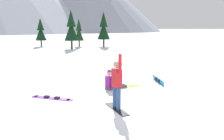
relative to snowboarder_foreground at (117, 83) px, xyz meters
name	(u,v)px	position (x,y,z in m)	size (l,w,h in m)	color
ground_plane	(159,115)	(1.39, -0.58, -0.96)	(800.00, 800.00, 0.00)	white
snowboarder_foreground	(117,83)	(0.00, 0.00, 0.00)	(0.84, 1.48, 2.02)	black
snowboarder_midground	(113,82)	(-0.08, 2.85, -0.63)	(1.73, 1.20, 0.95)	#4C4C51
loose_snowboard_near_right	(158,80)	(2.36, 4.15, -0.81)	(0.27, 1.88, 0.28)	#1E8CD8
loose_snowboard_far_spare	(52,98)	(-2.62, 1.37, -0.93)	(1.89, 0.86, 0.09)	#993FD8
pine_tree_short	(104,28)	(-0.87, 27.34, 1.85)	(1.88, 1.88, 5.16)	#472D19
pine_tree_tall	(71,28)	(-5.12, 23.87, 1.87)	(1.89, 1.89, 5.19)	#472D19
pine_tree_young	(79,32)	(-4.60, 28.03, 1.31)	(1.43, 1.43, 4.17)	#472D19
pine_tree_leaning	(41,31)	(-10.38, 28.19, 1.38)	(1.67, 1.67, 4.29)	#472D19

